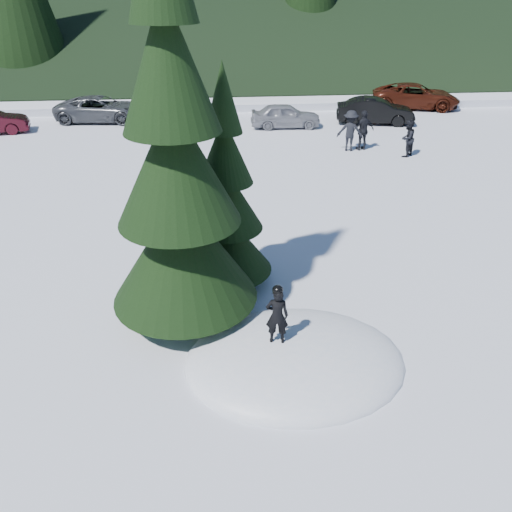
{
  "coord_description": "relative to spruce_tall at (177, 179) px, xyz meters",
  "views": [
    {
      "loc": [
        -1.51,
        -7.71,
        6.77
      ],
      "look_at": [
        -0.56,
        2.52,
        1.1
      ],
      "focal_mm": 35.0,
      "sensor_mm": 36.0,
      "label": 1
    }
  ],
  "objects": [
    {
      "name": "ground",
      "position": [
        2.2,
        -1.8,
        -3.32
      ],
      "size": [
        200.0,
        200.0,
        0.0
      ],
      "primitive_type": "plane",
      "color": "white",
      "rests_on": "ground"
    },
    {
      "name": "snow_mound",
      "position": [
        2.2,
        -1.8,
        -3.32
      ],
      "size": [
        4.48,
        3.52,
        0.96
      ],
      "primitive_type": "ellipsoid",
      "color": "white",
      "rests_on": "ground"
    },
    {
      "name": "spruce_tall",
      "position": [
        0.0,
        0.0,
        0.0
      ],
      "size": [
        3.2,
        3.2,
        8.6
      ],
      "color": "black",
      "rests_on": "ground"
    },
    {
      "name": "spruce_short",
      "position": [
        1.0,
        1.4,
        -1.22
      ],
      "size": [
        2.2,
        2.2,
        5.37
      ],
      "color": "black",
      "rests_on": "ground"
    },
    {
      "name": "child_skier",
      "position": [
        1.83,
        -1.69,
        -2.23
      ],
      "size": [
        0.49,
        0.36,
        1.23
      ],
      "primitive_type": "imported",
      "rotation": [
        0.0,
        0.0,
        2.99
      ],
      "color": "black",
      "rests_on": "snow_mound"
    },
    {
      "name": "adult_0",
      "position": [
        9.21,
        11.18,
        -2.52
      ],
      "size": [
        0.98,
        0.97,
        1.59
      ],
      "primitive_type": "imported",
      "rotation": [
        0.0,
        0.0,
        3.88
      ],
      "color": "black",
      "rests_on": "ground"
    },
    {
      "name": "adult_1",
      "position": [
        7.57,
        12.31,
        -2.44
      ],
      "size": [
        1.1,
        0.64,
        1.76
      ],
      "primitive_type": "imported",
      "rotation": [
        0.0,
        0.0,
        3.36
      ],
      "color": "black",
      "rests_on": "ground"
    },
    {
      "name": "adult_2",
      "position": [
        6.96,
        12.27,
        -2.42
      ],
      "size": [
        1.3,
        0.98,
        1.79
      ],
      "primitive_type": "imported",
      "rotation": [
        0.0,
        0.0,
        2.84
      ],
      "color": "black",
      "rests_on": "ground"
    },
    {
      "name": "car_2",
      "position": [
        -5.18,
        18.82,
        -2.65
      ],
      "size": [
        4.99,
        2.69,
        1.33
      ],
      "primitive_type": "imported",
      "rotation": [
        0.0,
        0.0,
        1.47
      ],
      "color": "#46494E",
      "rests_on": "ground"
    },
    {
      "name": "car_3",
      "position": [
        -0.68,
        17.4,
        -2.65
      ],
      "size": [
        4.95,
        2.9,
        1.35
      ],
      "primitive_type": "imported",
      "rotation": [
        0.0,
        0.0,
        1.34
      ],
      "color": "black",
      "rests_on": "ground"
    },
    {
      "name": "car_4",
      "position": [
        4.68,
        16.59,
        -2.7
      ],
      "size": [
        3.65,
        1.53,
        1.23
      ],
      "primitive_type": "imported",
      "rotation": [
        0.0,
        0.0,
        1.55
      ],
      "color": "gray",
      "rests_on": "ground"
    },
    {
      "name": "car_5",
      "position": [
        9.58,
        16.95,
        -2.65
      ],
      "size": [
        4.29,
        2.22,
        1.35
      ],
      "primitive_type": "imported",
      "rotation": [
        0.0,
        0.0,
        1.37
      ],
      "color": "black",
      "rests_on": "ground"
    },
    {
      "name": "car_6",
      "position": [
        13.15,
        20.4,
        -2.61
      ],
      "size": [
        5.57,
        3.66,
        1.42
      ],
      "primitive_type": "imported",
      "rotation": [
        0.0,
        0.0,
        1.3
      ],
      "color": "#3F150B",
      "rests_on": "ground"
    }
  ]
}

